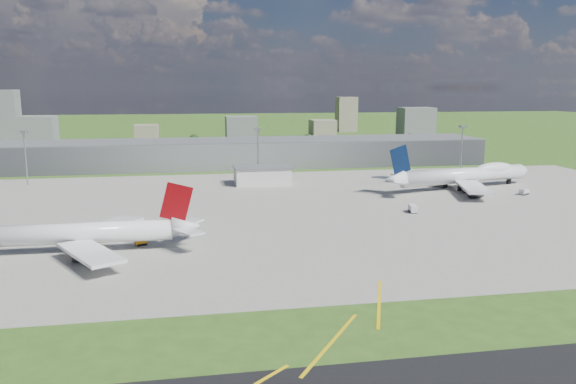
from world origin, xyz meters
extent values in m
plane|color=#33531A|center=(0.00, 150.00, 0.00)|extent=(1400.00, 1400.00, 0.00)
cube|color=gray|center=(10.00, 40.00, 0.04)|extent=(360.00, 190.00, 0.08)
cube|color=slate|center=(0.00, 165.00, 7.50)|extent=(300.00, 42.00, 15.00)
cube|color=silver|center=(10.00, 100.00, 4.00)|extent=(26.00, 16.00, 8.00)
cylinder|color=gray|center=(-100.00, 115.00, 12.50)|extent=(0.70, 0.70, 25.00)
cube|color=gray|center=(-100.00, 115.00, 25.30)|extent=(3.50, 2.00, 1.20)
cylinder|color=gray|center=(10.00, 115.00, 12.50)|extent=(0.70, 0.70, 25.00)
cube|color=gray|center=(10.00, 115.00, 25.30)|extent=(3.50, 2.00, 1.20)
cylinder|color=gray|center=(120.00, 115.00, 12.50)|extent=(0.70, 0.70, 25.00)
cube|color=gray|center=(120.00, 115.00, 25.30)|extent=(3.50, 2.00, 1.20)
cylinder|color=white|center=(-58.56, -3.73, 5.44)|extent=(57.47, 6.56, 5.94)
cone|color=white|center=(-25.90, -4.08, 6.24)|extent=(7.98, 6.02, 5.94)
cube|color=maroon|center=(-60.54, -3.71, 3.60)|extent=(47.10, 2.95, 1.29)
cube|color=white|center=(-50.31, -17.93, 3.66)|extent=(20.39, 26.79, 0.89)
cube|color=white|center=(-50.00, 10.29, 3.66)|extent=(20.77, 26.68, 0.89)
cube|color=maroon|center=(-28.38, -4.06, 13.36)|extent=(9.86, 0.60, 11.96)
cylinder|color=#38383D|center=(-52.68, -14.19, 1.78)|extent=(5.48, 3.23, 3.17)
cylinder|color=#38383D|center=(-52.45, 6.60, 1.78)|extent=(5.48, 3.23, 3.17)
cube|color=black|center=(-52.67, -8.25, 1.24)|extent=(1.60, 1.20, 2.47)
cube|color=black|center=(-52.58, 0.66, 1.24)|extent=(1.60, 1.20, 2.47)
cylinder|color=white|center=(99.78, 71.73, 6.05)|extent=(67.79, 23.31, 6.82)
cone|color=white|center=(135.50, 80.76, 6.05)|extent=(7.00, 7.96, 6.82)
cone|color=white|center=(62.45, 62.31, 6.93)|extent=(10.20, 8.77, 6.82)
cube|color=#1B3499|center=(101.91, 72.27, 3.94)|extent=(54.90, 16.41, 1.43)
ellipsoid|color=white|center=(116.97, 76.08, 8.10)|extent=(22.83, 11.96, 6.14)
cube|color=white|center=(86.11, 85.51, 4.07)|extent=(28.49, 28.91, 0.99)
cube|color=white|center=(94.29, 53.13, 4.07)|extent=(17.89, 32.22, 0.99)
cube|color=#061432|center=(65.12, 62.98, 14.96)|extent=(10.76, 3.22, 13.29)
cylinder|color=#38383D|center=(91.81, 79.93, 1.98)|extent=(6.73, 4.89, 3.52)
cylinder|color=#38383D|center=(82.96, 89.04, 1.98)|extent=(6.73, 4.89, 3.52)
cylinder|color=#38383D|center=(96.66, 60.74, 1.98)|extent=(6.73, 4.89, 3.52)
cylinder|color=#38383D|center=(93.20, 48.52, 1.98)|extent=(6.73, 4.89, 3.52)
cube|color=black|center=(92.16, 74.92, 1.37)|extent=(2.03, 1.71, 2.75)
cube|color=black|center=(94.59, 65.32, 1.37)|extent=(2.03, 1.71, 2.75)
cube|color=black|center=(126.44, 78.47, 1.37)|extent=(2.03, 1.71, 2.75)
cube|color=orange|center=(-39.03, -0.19, 1.12)|extent=(3.95, 3.11, 1.39)
cube|color=black|center=(-39.03, -0.19, 0.43)|extent=(3.51, 3.01, 0.70)
cube|color=white|center=(56.83, 27.80, 1.64)|extent=(3.26, 5.80, 2.41)
cube|color=black|center=(56.83, 27.80, 0.43)|extent=(3.25, 5.01, 0.70)
cube|color=silver|center=(117.88, 52.34, 1.52)|extent=(5.40, 4.44, 2.18)
cube|color=black|center=(117.88, 52.34, 0.43)|extent=(4.82, 4.17, 0.70)
cube|color=slate|center=(-140.00, 300.00, 12.00)|extent=(28.00, 22.00, 24.00)
cube|color=gray|center=(-60.00, 340.00, 7.00)|extent=(20.00, 18.00, 14.00)
cube|color=slate|center=(20.00, 310.00, 11.00)|extent=(26.00, 20.00, 22.00)
cube|color=gray|center=(100.00, 350.00, 8.00)|extent=(22.00, 24.00, 16.00)
cube|color=slate|center=(180.00, 320.00, 14.00)|extent=(30.00, 22.00, 28.00)
cube|color=slate|center=(-180.00, 360.00, 22.00)|extent=(22.00, 20.00, 44.00)
cube|color=gray|center=(140.00, 410.00, 18.00)|extent=(20.00, 18.00, 36.00)
cylinder|color=#382314|center=(-110.00, 265.00, 1.50)|extent=(0.70, 0.70, 3.00)
sphere|color=black|center=(-110.00, 265.00, 4.88)|extent=(6.75, 6.75, 6.75)
cylinder|color=#382314|center=(-20.00, 280.00, 1.80)|extent=(0.70, 0.70, 3.60)
sphere|color=black|center=(-20.00, 280.00, 5.85)|extent=(8.10, 8.10, 8.10)
cylinder|color=#382314|center=(70.00, 275.00, 1.70)|extent=(0.70, 0.70, 3.40)
sphere|color=black|center=(70.00, 275.00, 5.53)|extent=(7.65, 7.65, 7.65)
cylinder|color=#382314|center=(160.00, 285.00, 1.40)|extent=(0.70, 0.70, 2.80)
sphere|color=black|center=(160.00, 285.00, 4.55)|extent=(6.30, 6.30, 6.30)
camera|label=1|loc=(-24.42, -164.26, 45.64)|focal=35.00mm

